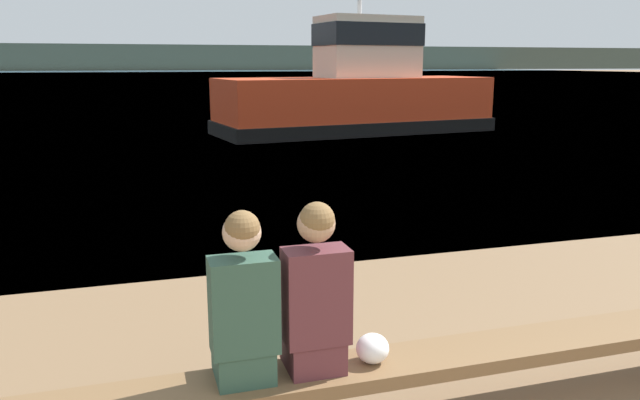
% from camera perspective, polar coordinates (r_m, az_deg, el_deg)
% --- Properties ---
extents(water_surface, '(240.00, 240.00, 0.00)m').
position_cam_1_polar(water_surface, '(126.49, -16.54, 10.94)').
color(water_surface, '#5684A3').
rests_on(water_surface, ground).
extents(far_shoreline, '(600.00, 12.00, 7.40)m').
position_cam_1_polar(far_shoreline, '(197.33, -16.89, 12.36)').
color(far_shoreline, '#424738').
rests_on(far_shoreline, ground).
extents(bench_main, '(7.20, 0.42, 0.45)m').
position_cam_1_polar(bench_main, '(3.82, -5.66, -17.00)').
color(bench_main, brown).
rests_on(bench_main, ground).
extents(person_left, '(0.38, 0.37, 1.02)m').
position_cam_1_polar(person_left, '(3.58, -7.03, -9.61)').
color(person_left, '#2D4C3D').
rests_on(person_left, bench_main).
extents(person_right, '(0.38, 0.37, 1.04)m').
position_cam_1_polar(person_right, '(3.66, -0.43, -8.76)').
color(person_right, '#56282D').
rests_on(person_right, bench_main).
extents(shopping_bag, '(0.20, 0.20, 0.18)m').
position_cam_1_polar(shopping_bag, '(3.92, 4.83, -13.37)').
color(shopping_bag, white).
rests_on(shopping_bag, bench_main).
extents(tugboat_red, '(9.38, 4.27, 6.88)m').
position_cam_1_polar(tugboat_red, '(20.69, 3.42, 9.46)').
color(tugboat_red, red).
rests_on(tugboat_red, water_surface).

